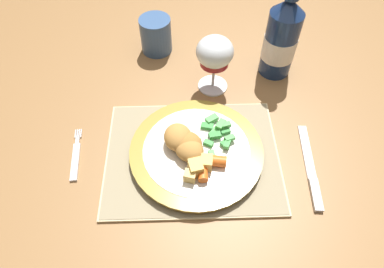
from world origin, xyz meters
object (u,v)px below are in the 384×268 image
fork (76,158)px  bottle (281,38)px  drinking_cup (156,34)px  table_knife (311,173)px  wine_glass (213,54)px  dinner_plate (196,152)px  dining_table (210,96)px

fork → bottle: 0.54m
drinking_cup → table_knife: bearing=-51.1°
fork → wine_glass: bearing=34.6°
dinner_plate → bottle: (0.21, 0.26, 0.08)m
wine_glass → bottle: size_ratio=0.55×
drinking_cup → dining_table: bearing=-37.1°
dinner_plate → wine_glass: wine_glass is taller
dining_table → bottle: bearing=5.4°
dinner_plate → bottle: bottle is taller
wine_glass → drinking_cup: wine_glass is taller
table_knife → bottle: 0.33m
table_knife → dining_table: bearing=121.9°
fork → table_knife: size_ratio=0.64×
dinner_plate → wine_glass: size_ratio=1.94×
dining_table → fork: size_ratio=10.69×
dinner_plate → fork: (-0.25, 0.00, -0.01)m
dinner_plate → dining_table: bearing=78.9°
dining_table → fork: 0.40m
fork → bottle: (0.46, 0.26, 0.10)m
dinner_plate → bottle: bearing=51.2°
table_knife → wine_glass: bearing=126.1°
fork → dinner_plate: bearing=-0.3°
dining_table → drinking_cup: (-0.14, 0.11, 0.13)m
dinner_plate → drinking_cup: drinking_cup is taller
table_knife → drinking_cup: drinking_cup is taller
bottle → fork: bearing=-150.7°
wine_glass → bottle: bearing=18.1°
dinner_plate → fork: 0.25m
wine_glass → fork: bearing=-145.4°
dinner_plate → table_knife: (0.23, -0.05, -0.01)m
table_knife → drinking_cup: 0.52m
dinner_plate → table_knife: 0.24m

